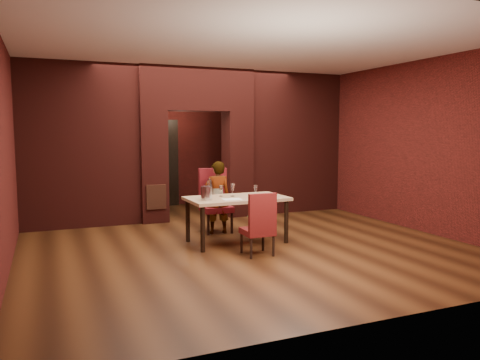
# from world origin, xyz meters

# --- Properties ---
(floor) EXTENTS (8.00, 8.00, 0.00)m
(floor) POSITION_xyz_m (0.00, 0.00, 0.00)
(floor) COLOR #4B2812
(floor) RESTS_ON ground
(ceiling) EXTENTS (7.00, 8.00, 0.04)m
(ceiling) POSITION_xyz_m (0.00, 0.00, 3.20)
(ceiling) COLOR silver
(ceiling) RESTS_ON ground
(wall_back) EXTENTS (7.00, 0.04, 3.20)m
(wall_back) POSITION_xyz_m (0.00, 4.00, 1.60)
(wall_back) COLOR maroon
(wall_back) RESTS_ON ground
(wall_front) EXTENTS (7.00, 0.04, 3.20)m
(wall_front) POSITION_xyz_m (0.00, -4.00, 1.60)
(wall_front) COLOR maroon
(wall_front) RESTS_ON ground
(wall_left) EXTENTS (0.04, 8.00, 3.20)m
(wall_left) POSITION_xyz_m (-3.50, 0.00, 1.60)
(wall_left) COLOR maroon
(wall_left) RESTS_ON ground
(wall_right) EXTENTS (0.04, 8.00, 3.20)m
(wall_right) POSITION_xyz_m (3.50, 0.00, 1.60)
(wall_right) COLOR maroon
(wall_right) RESTS_ON ground
(pillar_left) EXTENTS (0.55, 0.55, 2.30)m
(pillar_left) POSITION_xyz_m (-0.95, 2.00, 1.15)
(pillar_left) COLOR maroon
(pillar_left) RESTS_ON ground
(pillar_right) EXTENTS (0.55, 0.55, 2.30)m
(pillar_right) POSITION_xyz_m (0.95, 2.00, 1.15)
(pillar_right) COLOR maroon
(pillar_right) RESTS_ON ground
(lintel) EXTENTS (2.45, 0.55, 0.90)m
(lintel) POSITION_xyz_m (0.00, 2.00, 2.75)
(lintel) COLOR maroon
(lintel) RESTS_ON ground
(wing_wall_left) EXTENTS (2.28, 0.35, 3.20)m
(wing_wall_left) POSITION_xyz_m (-2.36, 2.00, 1.60)
(wing_wall_left) COLOR maroon
(wing_wall_left) RESTS_ON ground
(wing_wall_right) EXTENTS (2.28, 0.35, 3.20)m
(wing_wall_right) POSITION_xyz_m (2.36, 2.00, 1.60)
(wing_wall_right) COLOR maroon
(wing_wall_right) RESTS_ON ground
(vent_panel) EXTENTS (0.40, 0.03, 0.50)m
(vent_panel) POSITION_xyz_m (-0.95, 1.71, 0.55)
(vent_panel) COLOR brown
(vent_panel) RESTS_ON ground
(rear_door) EXTENTS (0.90, 0.08, 2.10)m
(rear_door) POSITION_xyz_m (-0.40, 3.94, 1.05)
(rear_door) COLOR black
(rear_door) RESTS_ON ground
(rear_door_frame) EXTENTS (1.02, 0.04, 2.22)m
(rear_door_frame) POSITION_xyz_m (-0.40, 3.90, 1.05)
(rear_door_frame) COLOR black
(rear_door_frame) RESTS_ON ground
(dining_table) EXTENTS (1.67, 0.96, 0.77)m
(dining_table) POSITION_xyz_m (-0.05, -0.39, 0.39)
(dining_table) COLOR tan
(dining_table) RESTS_ON ground
(chair_far) EXTENTS (0.56, 0.56, 1.18)m
(chair_far) POSITION_xyz_m (-0.09, 0.51, 0.59)
(chair_far) COLOR maroon
(chair_far) RESTS_ON ground
(chair_near) EXTENTS (0.44, 0.44, 0.96)m
(chair_near) POSITION_xyz_m (-0.06, -1.25, 0.48)
(chair_near) COLOR maroon
(chair_near) RESTS_ON ground
(person_seated) EXTENTS (0.51, 0.36, 1.33)m
(person_seated) POSITION_xyz_m (-0.11, 0.39, 0.67)
(person_seated) COLOR beige
(person_seated) RESTS_ON ground
(wine_glass_a) EXTENTS (0.07, 0.07, 0.18)m
(wine_glass_a) POSITION_xyz_m (-0.26, -0.20, 0.87)
(wine_glass_a) COLOR white
(wine_glass_a) RESTS_ON dining_table
(wine_glass_b) EXTENTS (0.09, 0.09, 0.21)m
(wine_glass_b) POSITION_xyz_m (-0.08, -0.28, 0.88)
(wine_glass_b) COLOR white
(wine_glass_b) RESTS_ON dining_table
(wine_glass_c) EXTENTS (0.08, 0.08, 0.19)m
(wine_glass_c) POSITION_xyz_m (0.29, -0.41, 0.87)
(wine_glass_c) COLOR white
(wine_glass_c) RESTS_ON dining_table
(tasting_sheet) EXTENTS (0.33, 0.25, 0.00)m
(tasting_sheet) POSITION_xyz_m (-0.22, -0.61, 0.78)
(tasting_sheet) COLOR white
(tasting_sheet) RESTS_ON dining_table
(wine_bucket) EXTENTS (0.18, 0.18, 0.22)m
(wine_bucket) POSITION_xyz_m (-0.62, -0.51, 0.89)
(wine_bucket) COLOR #B7B7BE
(wine_bucket) RESTS_ON dining_table
(water_bottle) EXTENTS (0.07, 0.07, 0.31)m
(water_bottle) POSITION_xyz_m (-0.46, -0.19, 0.93)
(water_bottle) COLOR white
(water_bottle) RESTS_ON dining_table
(potted_plant) EXTENTS (0.36, 0.31, 0.40)m
(potted_plant) POSITION_xyz_m (0.70, 0.50, 0.20)
(potted_plant) COLOR #2D5D27
(potted_plant) RESTS_ON ground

